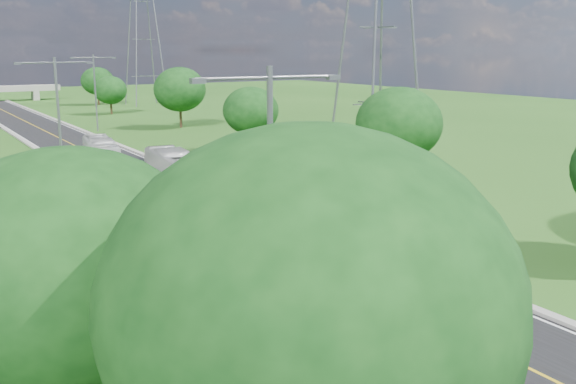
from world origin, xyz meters
name	(u,v)px	position (x,y,z in m)	size (l,w,h in m)	color
ground	(89,153)	(0.00, 60.00, 0.00)	(260.00, 260.00, 0.00)	#214B15
road	(74,146)	(0.00, 66.00, 0.03)	(8.00, 150.00, 0.06)	black
curb_left	(35,148)	(-4.25, 66.00, 0.11)	(0.50, 150.00, 0.22)	gray
curb_right	(112,142)	(4.25, 66.00, 0.11)	(0.50, 150.00, 0.22)	gray
speed_limit_sign	(227,164)	(5.20, 37.98, 1.60)	(0.55, 0.09, 2.40)	slate
streetlight_near_left	(270,181)	(-6.00, 12.00, 5.94)	(5.90, 0.25, 10.00)	slate
streetlight_mid_left	(58,110)	(-6.00, 45.00, 5.94)	(5.90, 0.25, 10.00)	slate
streetlight_far_right	(95,86)	(6.00, 78.00, 5.94)	(5.90, 0.25, 10.00)	slate
power_tower_near	(379,11)	(22.00, 40.00, 14.01)	(9.00, 6.40, 28.00)	slate
power_tower_far	(143,32)	(26.00, 115.00, 14.01)	(9.00, 6.40, 28.00)	slate
tree_la	(70,271)	(-14.00, 8.00, 5.27)	(7.14, 7.14, 8.30)	black
tree_lf	(309,302)	(-11.00, 2.00, 5.89)	(7.98, 7.98, 9.28)	black
tree_rb	(399,124)	(16.00, 30.00, 4.95)	(6.72, 6.72, 7.82)	black
tree_rc	(251,111)	(15.00, 52.00, 4.33)	(5.88, 5.88, 6.84)	black
tree_rd	(180,89)	(17.00, 76.00, 5.27)	(7.14, 7.14, 8.30)	black
tree_re	(110,90)	(14.50, 100.00, 4.02)	(5.46, 5.46, 6.35)	black
tree_rf	(97,81)	(18.00, 120.00, 4.64)	(6.30, 6.30, 7.33)	black
bus_outbound	(176,171)	(0.83, 38.03, 1.53)	(2.47, 10.54, 2.94)	silver
bus_inbound	(101,153)	(-1.43, 50.22, 1.42)	(2.28, 9.76, 2.72)	white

